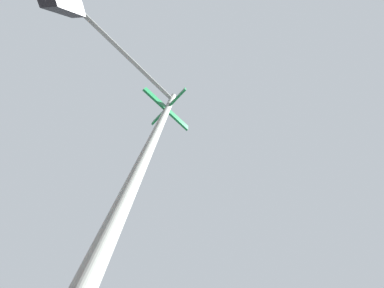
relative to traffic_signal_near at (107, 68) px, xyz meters
The scene contains 1 object.
traffic_signal_near is the anchor object (origin of this frame).
Camera 1 is at (-7.64, -5.72, 1.71)m, focal length 16.15 mm.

